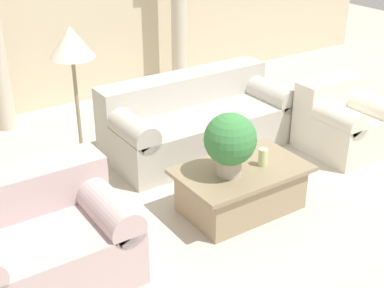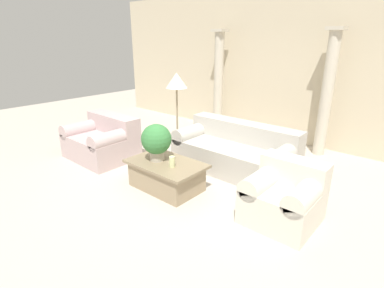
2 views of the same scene
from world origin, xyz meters
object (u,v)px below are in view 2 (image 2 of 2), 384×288
(loveseat, at_px, (103,140))
(coffee_table, at_px, (166,175))
(potted_plant, at_px, (156,140))
(floor_lamp, at_px, (177,84))
(sofa_long, at_px, (236,151))
(armchair, at_px, (284,195))

(loveseat, height_order, coffee_table, loveseat)
(potted_plant, distance_m, floor_lamp, 1.66)
(sofa_long, xyz_separation_m, potted_plant, (-0.56, -1.32, 0.41))
(potted_plant, bearing_deg, floor_lamp, 122.04)
(loveseat, relative_size, coffee_table, 1.08)
(armchair, bearing_deg, potted_plant, -168.32)
(sofa_long, height_order, potted_plant, potted_plant)
(loveseat, distance_m, armchair, 3.55)
(coffee_table, bearing_deg, potted_plant, -170.61)
(coffee_table, distance_m, armchair, 1.76)
(floor_lamp, bearing_deg, potted_plant, -57.96)
(loveseat, bearing_deg, potted_plant, -4.53)
(loveseat, xyz_separation_m, floor_lamp, (0.84, 1.18, 1.02))
(floor_lamp, bearing_deg, loveseat, -125.58)
(floor_lamp, bearing_deg, armchair, -18.84)
(sofa_long, relative_size, loveseat, 1.65)
(armchair, bearing_deg, loveseat, -175.85)
(loveseat, height_order, floor_lamp, floor_lamp)
(sofa_long, relative_size, potted_plant, 3.68)
(floor_lamp, distance_m, armchair, 3.03)
(floor_lamp, xyz_separation_m, armchair, (2.70, -0.92, -1.02))
(potted_plant, bearing_deg, loveseat, 175.47)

